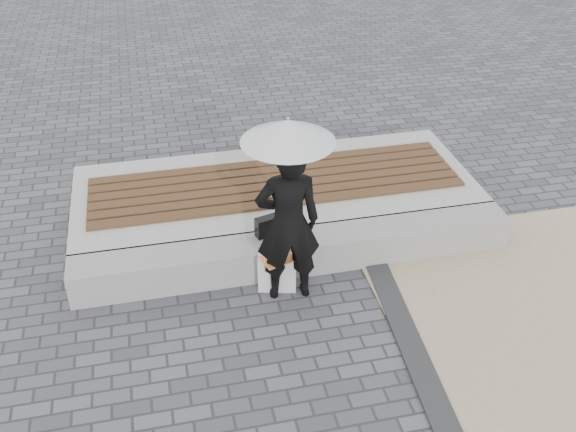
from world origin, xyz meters
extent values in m
plane|color=#4D4D52|center=(0.00, 0.00, 0.00)|extent=(80.00, 80.00, 0.00)
cube|color=#2A2A2C|center=(0.75, -0.50, 0.02)|extent=(0.61, 5.20, 0.04)
cube|color=gray|center=(0.00, 1.60, 0.20)|extent=(5.00, 0.45, 0.40)
cube|color=#A9A8A4|center=(0.00, 2.80, 0.20)|extent=(5.00, 2.00, 0.40)
imported|color=black|center=(-0.21, 1.16, 0.91)|extent=(0.69, 0.47, 1.83)
cylinder|color=#B9B8BE|center=(-0.21, 1.16, 1.38)|extent=(0.02, 0.02, 0.91)
cone|color=silver|center=(-0.21, 1.16, 1.95)|extent=(0.91, 0.91, 0.22)
sphere|color=#B9B8BE|center=(-0.21, 1.16, 2.07)|extent=(0.03, 0.03, 0.03)
cube|color=black|center=(-0.29, 1.73, 0.52)|extent=(0.35, 0.20, 0.23)
cube|color=#B8B9B4|center=(-0.30, 1.26, 0.21)|extent=(0.44, 0.26, 0.43)
cube|color=#E53844|center=(-0.30, 1.21, 0.43)|extent=(0.39, 0.33, 0.01)
camera|label=1|loc=(-1.42, -4.25, 4.68)|focal=41.41mm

